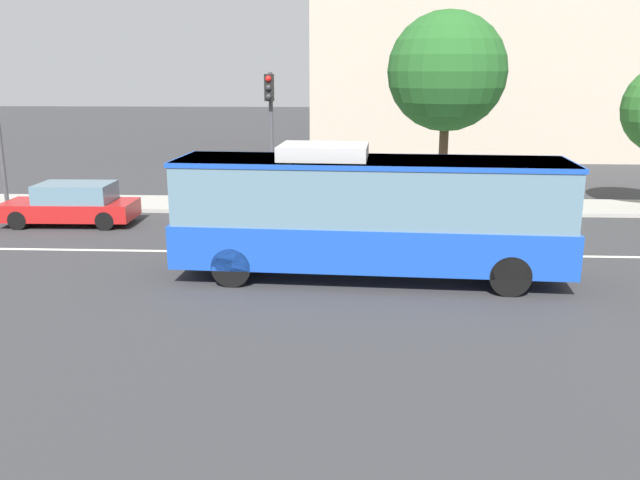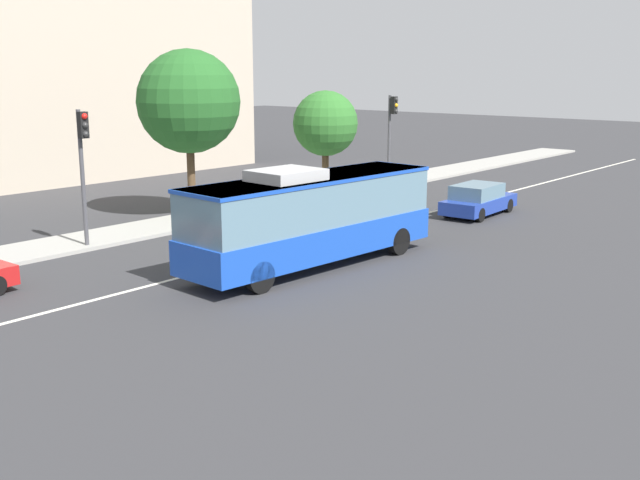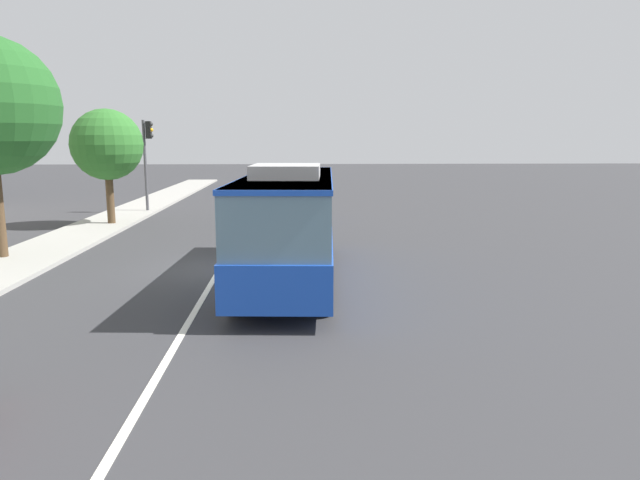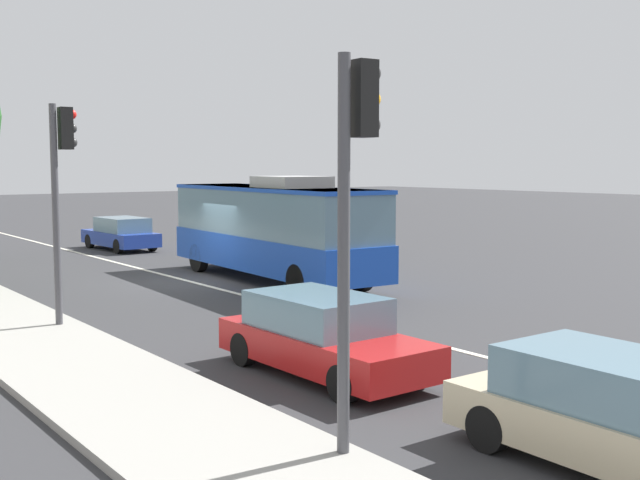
% 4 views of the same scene
% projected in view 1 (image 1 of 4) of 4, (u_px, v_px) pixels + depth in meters
% --- Properties ---
extents(ground_plane, '(160.00, 160.00, 0.00)m').
position_uv_depth(ground_plane, '(419.00, 255.00, 19.62)').
color(ground_plane, '#333335').
extents(sidewalk_kerb, '(80.00, 2.88, 0.14)m').
position_uv_depth(sidewalk_kerb, '(403.00, 206.00, 26.26)').
color(sidewalk_kerb, '#9E9B93').
rests_on(sidewalk_kerb, ground_plane).
extents(lane_centre_line, '(76.00, 0.16, 0.01)m').
position_uv_depth(lane_centre_line, '(419.00, 254.00, 19.62)').
color(lane_centre_line, silver).
rests_on(lane_centre_line, ground_plane).
extents(transit_bus, '(10.13, 3.07, 3.46)m').
position_uv_depth(transit_bus, '(369.00, 210.00, 17.04)').
color(transit_bus, '#1947B7').
rests_on(transit_bus, ground_plane).
extents(sedan_red, '(4.53, 1.89, 1.46)m').
position_uv_depth(sedan_red, '(72.00, 204.00, 23.26)').
color(sedan_red, '#B21919').
rests_on(sedan_red, ground_plane).
extents(traffic_light_far_corner, '(0.33, 0.62, 5.20)m').
position_uv_depth(traffic_light_far_corner, '(270.00, 118.00, 24.58)').
color(traffic_light_far_corner, '#47474C').
rests_on(traffic_light_far_corner, ground_plane).
extents(street_tree_kerbside_centre, '(4.59, 4.59, 7.52)m').
position_uv_depth(street_tree_kerbside_centre, '(447.00, 72.00, 25.67)').
color(street_tree_kerbside_centre, '#4C3823').
rests_on(street_tree_kerbside_centre, ground_plane).
extents(office_block_background, '(22.53, 13.36, 13.60)m').
position_uv_depth(office_block_background, '(488.00, 46.00, 43.39)').
color(office_block_background, '#B7A893').
rests_on(office_block_background, ground_plane).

